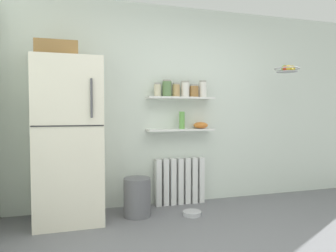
% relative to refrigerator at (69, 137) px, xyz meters
% --- Properties ---
extents(ground_plane, '(7.04, 7.04, 0.00)m').
position_rel_refrigerator_xyz_m(ground_plane, '(1.44, -1.17, -0.93)').
color(ground_plane, slate).
extents(back_wall, '(7.04, 0.10, 2.60)m').
position_rel_refrigerator_xyz_m(back_wall, '(1.44, 0.38, 0.37)').
color(back_wall, silver).
rests_on(back_wall, ground_plane).
extents(refrigerator, '(0.72, 0.69, 1.96)m').
position_rel_refrigerator_xyz_m(refrigerator, '(0.00, 0.00, 0.00)').
color(refrigerator, silver).
rests_on(refrigerator, ground_plane).
extents(radiator, '(0.67, 0.12, 0.61)m').
position_rel_refrigerator_xyz_m(radiator, '(1.39, 0.25, -0.63)').
color(radiator, white).
rests_on(radiator, ground_plane).
extents(wall_shelf_lower, '(0.89, 0.22, 0.02)m').
position_rel_refrigerator_xyz_m(wall_shelf_lower, '(1.39, 0.22, 0.05)').
color(wall_shelf_lower, white).
extents(wall_shelf_upper, '(0.89, 0.22, 0.02)m').
position_rel_refrigerator_xyz_m(wall_shelf_upper, '(1.39, 0.22, 0.46)').
color(wall_shelf_upper, white).
extents(storage_jar_0, '(0.09, 0.09, 0.17)m').
position_rel_refrigerator_xyz_m(storage_jar_0, '(1.08, 0.22, 0.56)').
color(storage_jar_0, beige).
rests_on(storage_jar_0, wall_shelf_upper).
extents(storage_jar_1, '(0.12, 0.12, 0.21)m').
position_rel_refrigerator_xyz_m(storage_jar_1, '(1.20, 0.22, 0.58)').
color(storage_jar_1, '#5B7F4C').
rests_on(storage_jar_1, wall_shelf_upper).
extents(storage_jar_2, '(0.10, 0.10, 0.18)m').
position_rel_refrigerator_xyz_m(storage_jar_2, '(1.33, 0.22, 0.56)').
color(storage_jar_2, tan).
rests_on(storage_jar_2, wall_shelf_upper).
extents(storage_jar_3, '(0.11, 0.11, 0.20)m').
position_rel_refrigerator_xyz_m(storage_jar_3, '(1.45, 0.22, 0.58)').
color(storage_jar_3, silver).
rests_on(storage_jar_3, wall_shelf_upper).
extents(storage_jar_4, '(0.12, 0.12, 0.16)m').
position_rel_refrigerator_xyz_m(storage_jar_4, '(1.58, 0.22, 0.56)').
color(storage_jar_4, olive).
rests_on(storage_jar_4, wall_shelf_upper).
extents(storage_jar_5, '(0.10, 0.10, 0.22)m').
position_rel_refrigerator_xyz_m(storage_jar_5, '(1.70, 0.22, 0.58)').
color(storage_jar_5, silver).
rests_on(storage_jar_5, wall_shelf_upper).
extents(vase, '(0.07, 0.07, 0.22)m').
position_rel_refrigerator_xyz_m(vase, '(1.41, 0.22, 0.17)').
color(vase, '#66A84C').
rests_on(vase, wall_shelf_lower).
extents(shelf_bowl, '(0.19, 0.19, 0.09)m').
position_rel_refrigerator_xyz_m(shelf_bowl, '(1.67, 0.22, 0.10)').
color(shelf_bowl, orange).
rests_on(shelf_bowl, wall_shelf_lower).
extents(trash_bin, '(0.32, 0.32, 0.45)m').
position_rel_refrigerator_xyz_m(trash_bin, '(0.76, -0.06, -0.71)').
color(trash_bin, slate).
rests_on(trash_bin, ground_plane).
extents(pet_food_bowl, '(0.22, 0.22, 0.05)m').
position_rel_refrigerator_xyz_m(pet_food_bowl, '(1.38, -0.24, -0.91)').
color(pet_food_bowl, '#B7B7BC').
rests_on(pet_food_bowl, ground_plane).
extents(hanging_fruit_basket, '(0.32, 0.32, 0.10)m').
position_rel_refrigerator_xyz_m(hanging_fruit_basket, '(2.75, -0.14, 0.84)').
color(hanging_fruit_basket, '#B2B2B7').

